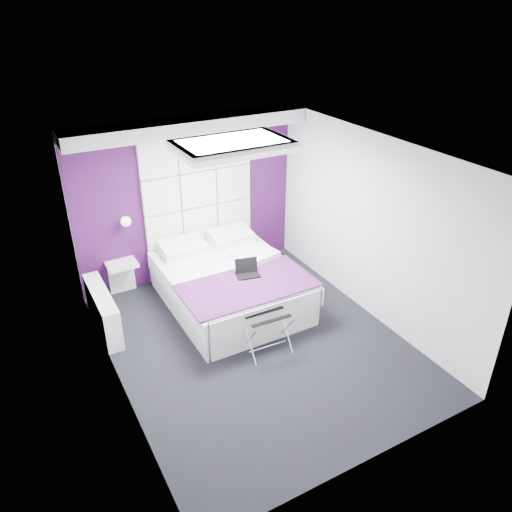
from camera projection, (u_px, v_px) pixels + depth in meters
The scene contains 15 objects.
floor at pixel (256, 343), 6.70m from camera, with size 4.40×4.40×0.00m, color black.
ceiling at pixel (256, 154), 5.47m from camera, with size 4.40×4.40×0.00m, color white.
wall_back at pixel (188, 199), 7.78m from camera, with size 3.60×3.60×0.00m, color silver.
wall_left at pixel (109, 296), 5.32m from camera, with size 4.40×4.40×0.00m, color silver.
wall_right at pixel (371, 228), 6.85m from camera, with size 4.40×4.40×0.00m, color silver.
accent_wall at pixel (189, 199), 7.78m from camera, with size 3.58×0.02×2.58m, color #3B0F41.
soffit at pixel (190, 126), 7.03m from camera, with size 3.58×0.50×0.20m, color white.
headboard at pixel (199, 207), 7.86m from camera, with size 1.80×0.08×2.30m, color white, non-canonical shape.
skylight at pixel (232, 145), 5.96m from camera, with size 1.36×0.86×0.12m, color white, non-canonical shape.
wall_lamp at pixel (125, 220), 7.27m from camera, with size 0.15×0.15×0.15m, color white.
radiator at pixel (103, 311), 6.84m from camera, with size 0.22×1.20×0.60m, color white.
bed at pixel (230, 284), 7.39m from camera, with size 1.84×2.22×0.77m.
nightstand at pixel (122, 264), 7.49m from camera, with size 0.45×0.35×0.05m, color white.
luggage_rack at pixel (268, 333), 6.44m from camera, with size 0.55×0.41×0.54m.
laptop at pixel (246, 271), 7.04m from camera, with size 0.32×0.23×0.23m.
Camera 1 is at (-2.59, -4.69, 4.19)m, focal length 35.00 mm.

